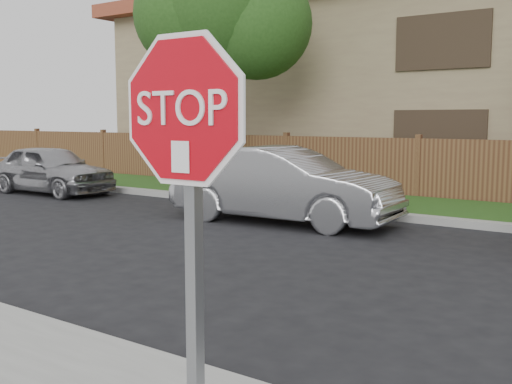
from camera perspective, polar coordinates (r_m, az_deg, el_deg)
The scene contains 4 objects.
tree_left at distance 17.05m, azimuth -3.35°, elevation 17.53°, with size 4.80×3.90×7.78m.
stop_sign at distance 2.89m, azimuth -6.60°, elevation 1.40°, with size 1.01×0.13×2.55m.
sedan_far_left at distance 17.79m, azimuth -18.96°, elevation 2.06°, with size 1.63×4.04×1.38m, color #9E9DA2.
sedan_left at distance 12.11m, azimuth 2.65°, elevation 0.67°, with size 1.63×4.68×1.54m, color #9E9EA2.
Camera 1 is at (1.36, -3.63, 2.11)m, focal length 42.00 mm.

